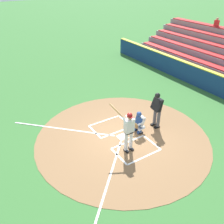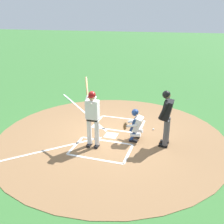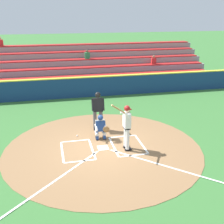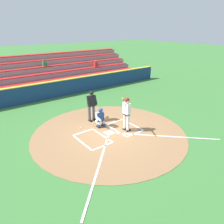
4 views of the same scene
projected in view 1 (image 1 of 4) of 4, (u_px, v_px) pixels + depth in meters
name	position (u px, v px, depth m)	size (l,w,h in m)	color
ground_plane	(122.00, 137.00, 11.26)	(120.00, 120.00, 0.00)	#387033
dirt_circle	(122.00, 137.00, 11.26)	(8.00, 8.00, 0.01)	olive
home_plate_and_chalk	(106.00, 143.00, 10.85)	(7.93, 4.91, 0.01)	white
batter	(129.00, 129.00, 9.90)	(0.92, 0.72, 2.13)	white
catcher	(139.00, 122.00, 11.31)	(0.59, 0.62, 1.13)	black
plate_umpire	(157.00, 108.00, 11.48)	(0.60, 0.43, 1.86)	#4C4C51
baseball	(134.00, 119.00, 12.54)	(0.07, 0.07, 0.07)	white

